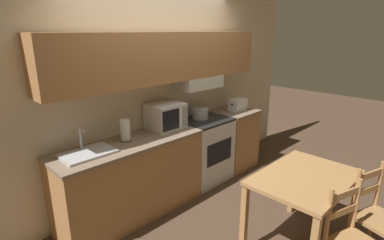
# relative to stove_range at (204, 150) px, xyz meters

# --- Properties ---
(ground_plane) EXTENTS (16.00, 16.00, 0.00)m
(ground_plane) POSITION_rel_stove_range_xyz_m (-0.55, 0.28, -0.45)
(ground_plane) COLOR #4C3828
(wall_back) EXTENTS (5.44, 0.38, 2.55)m
(wall_back) POSITION_rel_stove_range_xyz_m (-0.53, 0.22, 1.04)
(wall_back) COLOR beige
(wall_back) RESTS_ON ground_plane
(lower_counter_main) EXTENTS (1.72, 0.59, 0.90)m
(lower_counter_main) POSITION_rel_stove_range_xyz_m (-1.22, -0.00, 0.00)
(lower_counter_main) COLOR #B27A47
(lower_counter_main) RESTS_ON ground_plane
(lower_counter_right_stub) EXTENTS (0.63, 0.59, 0.90)m
(lower_counter_right_stub) POSITION_rel_stove_range_xyz_m (0.67, -0.00, 0.00)
(lower_counter_right_stub) COLOR #B27A47
(lower_counter_right_stub) RESTS_ON ground_plane
(stove_range) EXTENTS (0.70, 0.57, 0.90)m
(stove_range) POSITION_rel_stove_range_xyz_m (0.00, 0.00, 0.00)
(stove_range) COLOR silver
(stove_range) RESTS_ON ground_plane
(cooking_pot) EXTENTS (0.31, 0.23, 0.15)m
(cooking_pot) POSITION_rel_stove_range_xyz_m (-0.01, 0.07, 0.53)
(cooking_pot) COLOR #B7BABF
(cooking_pot) RESTS_ON stove_range
(microwave) EXTENTS (0.41, 0.37, 0.31)m
(microwave) POSITION_rel_stove_range_xyz_m (-0.62, 0.08, 0.61)
(microwave) COLOR silver
(microwave) RESTS_ON lower_counter_main
(toaster) EXTENTS (0.28, 0.17, 0.18)m
(toaster) POSITION_rel_stove_range_xyz_m (0.71, -0.03, 0.54)
(toaster) COLOR silver
(toaster) RESTS_ON lower_counter_right_stub
(sink_basin) EXTENTS (0.50, 0.34, 0.25)m
(sink_basin) POSITION_rel_stove_range_xyz_m (-1.70, -0.00, 0.47)
(sink_basin) COLOR #B7BABF
(sink_basin) RESTS_ON lower_counter_main
(paper_towel_roll) EXTENTS (0.12, 0.12, 0.24)m
(paper_towel_roll) POSITION_rel_stove_range_xyz_m (-1.22, 0.06, 0.57)
(paper_towel_roll) COLOR black
(paper_towel_roll) RESTS_ON lower_counter_main
(dining_table) EXTENTS (1.04, 0.73, 0.76)m
(dining_table) POSITION_rel_stove_range_xyz_m (-0.36, -1.61, 0.20)
(dining_table) COLOR #B27F4C
(dining_table) RESTS_ON ground_plane
(chair_right_of_table) EXTENTS (0.48, 0.48, 0.90)m
(chair_right_of_table) POSITION_rel_stove_range_xyz_m (-0.04, -2.18, -0.02)
(chair_right_of_table) COLOR #B27F4C
(chair_right_of_table) RESTS_ON ground_plane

